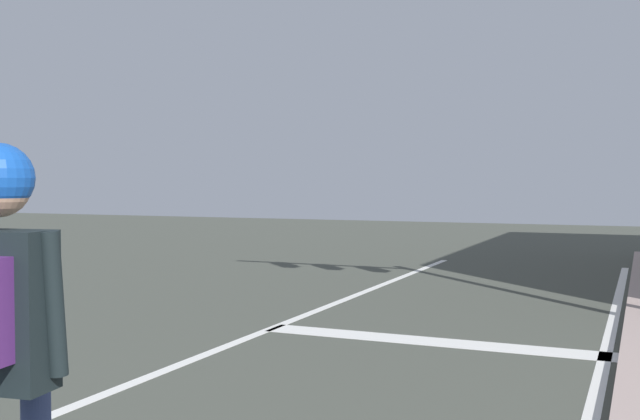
% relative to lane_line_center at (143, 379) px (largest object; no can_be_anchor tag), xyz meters
% --- Properties ---
extents(lane_line_center, '(0.12, 20.00, 0.01)m').
position_rel_lane_line_center_xyz_m(lane_line_center, '(0.00, 0.00, 0.00)').
color(lane_line_center, silver).
rests_on(lane_line_center, ground).
extents(stop_bar, '(3.55, 0.40, 0.01)m').
position_rel_lane_line_center_xyz_m(stop_bar, '(1.77, 2.33, 0.00)').
color(stop_bar, silver).
rests_on(stop_bar, ground).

